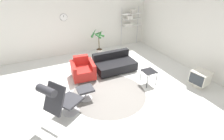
{
  "coord_description": "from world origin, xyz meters",
  "views": [
    {
      "loc": [
        -1.96,
        -4.26,
        3.21
      ],
      "look_at": [
        0.11,
        0.04,
        0.55
      ],
      "focal_mm": 28.0,
      "sensor_mm": 36.0,
      "label": 1
    }
  ],
  "objects_px": {
    "couch_low": "(114,64)",
    "crt_television": "(200,78)",
    "ottoman": "(85,91)",
    "shelf_unit": "(130,19)",
    "side_table": "(149,73)",
    "lounge_chair": "(59,98)",
    "armchair_red": "(83,70)",
    "potted_plant": "(99,42)"
  },
  "relations": [
    {
      "from": "ottoman",
      "to": "side_table",
      "type": "distance_m",
      "value": 2.1
    },
    {
      "from": "ottoman",
      "to": "crt_television",
      "type": "xyz_separation_m",
      "value": [
        3.47,
        -0.95,
        0.03
      ]
    },
    {
      "from": "armchair_red",
      "to": "potted_plant",
      "type": "bearing_deg",
      "value": -120.79
    },
    {
      "from": "crt_television",
      "to": "potted_plant",
      "type": "distance_m",
      "value": 4.25
    },
    {
      "from": "ottoman",
      "to": "couch_low",
      "type": "relative_size",
      "value": 0.31
    },
    {
      "from": "crt_television",
      "to": "shelf_unit",
      "type": "bearing_deg",
      "value": -8.28
    },
    {
      "from": "side_table",
      "to": "shelf_unit",
      "type": "distance_m",
      "value": 3.63
    },
    {
      "from": "side_table",
      "to": "potted_plant",
      "type": "height_order",
      "value": "potted_plant"
    },
    {
      "from": "ottoman",
      "to": "potted_plant",
      "type": "relative_size",
      "value": 0.41
    },
    {
      "from": "ottoman",
      "to": "couch_low",
      "type": "bearing_deg",
      "value": 38.74
    },
    {
      "from": "lounge_chair",
      "to": "side_table",
      "type": "height_order",
      "value": "lounge_chair"
    },
    {
      "from": "lounge_chair",
      "to": "side_table",
      "type": "distance_m",
      "value": 2.9
    },
    {
      "from": "ottoman",
      "to": "couch_low",
      "type": "height_order",
      "value": "couch_low"
    },
    {
      "from": "side_table",
      "to": "shelf_unit",
      "type": "relative_size",
      "value": 0.27
    },
    {
      "from": "armchair_red",
      "to": "couch_low",
      "type": "relative_size",
      "value": 0.59
    },
    {
      "from": "side_table",
      "to": "potted_plant",
      "type": "bearing_deg",
      "value": 100.32
    },
    {
      "from": "side_table",
      "to": "shelf_unit",
      "type": "xyz_separation_m",
      "value": [
        1.23,
        3.3,
        0.89
      ]
    },
    {
      "from": "ottoman",
      "to": "side_table",
      "type": "bearing_deg",
      "value": -3.85
    },
    {
      "from": "ottoman",
      "to": "side_table",
      "type": "relative_size",
      "value": 0.93
    },
    {
      "from": "armchair_red",
      "to": "crt_television",
      "type": "relative_size",
      "value": 1.48
    },
    {
      "from": "lounge_chair",
      "to": "ottoman",
      "type": "height_order",
      "value": "lounge_chair"
    },
    {
      "from": "armchair_red",
      "to": "couch_low",
      "type": "distance_m",
      "value": 1.23
    },
    {
      "from": "ottoman",
      "to": "shelf_unit",
      "type": "xyz_separation_m",
      "value": [
        3.31,
        3.16,
        1.06
      ]
    },
    {
      "from": "potted_plant",
      "to": "crt_television",
      "type": "bearing_deg",
      "value": -62.98
    },
    {
      "from": "lounge_chair",
      "to": "couch_low",
      "type": "relative_size",
      "value": 0.77
    },
    {
      "from": "lounge_chair",
      "to": "armchair_red",
      "type": "xyz_separation_m",
      "value": [
        1.08,
        1.69,
        -0.37
      ]
    },
    {
      "from": "shelf_unit",
      "to": "lounge_chair",
      "type": "bearing_deg",
      "value": -138.16
    },
    {
      "from": "lounge_chair",
      "to": "ottoman",
      "type": "xyz_separation_m",
      "value": [
        0.78,
        0.51,
        -0.38
      ]
    },
    {
      "from": "couch_low",
      "to": "crt_television",
      "type": "xyz_separation_m",
      "value": [
        1.94,
        -2.18,
        0.07
      ]
    },
    {
      "from": "ottoman",
      "to": "armchair_red",
      "type": "height_order",
      "value": "armchair_red"
    },
    {
      "from": "armchair_red",
      "to": "potted_plant",
      "type": "xyz_separation_m",
      "value": [
        1.24,
        1.65,
        0.27
      ]
    },
    {
      "from": "armchair_red",
      "to": "potted_plant",
      "type": "distance_m",
      "value": 2.08
    },
    {
      "from": "ottoman",
      "to": "armchair_red",
      "type": "xyz_separation_m",
      "value": [
        0.3,
        1.18,
        0.01
      ]
    },
    {
      "from": "shelf_unit",
      "to": "side_table",
      "type": "bearing_deg",
      "value": -110.46
    },
    {
      "from": "side_table",
      "to": "lounge_chair",
      "type": "bearing_deg",
      "value": -172.6
    },
    {
      "from": "side_table",
      "to": "potted_plant",
      "type": "distance_m",
      "value": 3.02
    },
    {
      "from": "armchair_red",
      "to": "side_table",
      "type": "bearing_deg",
      "value": 149.81
    },
    {
      "from": "crt_television",
      "to": "potted_plant",
      "type": "relative_size",
      "value": 0.52
    },
    {
      "from": "lounge_chair",
      "to": "potted_plant",
      "type": "distance_m",
      "value": 4.07
    },
    {
      "from": "lounge_chair",
      "to": "crt_television",
      "type": "bearing_deg",
      "value": 50.87
    },
    {
      "from": "ottoman",
      "to": "crt_television",
      "type": "relative_size",
      "value": 0.78
    },
    {
      "from": "armchair_red",
      "to": "couch_low",
      "type": "height_order",
      "value": "armchair_red"
    }
  ]
}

